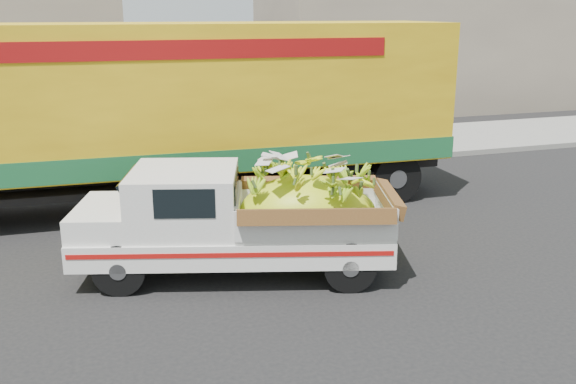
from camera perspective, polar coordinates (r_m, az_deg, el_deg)
name	(u,v)px	position (r m, az deg, el deg)	size (l,w,h in m)	color
ground	(134,287)	(10.08, -13.54, -8.24)	(100.00, 100.00, 0.00)	black
curb	(109,180)	(16.13, -15.66, 1.03)	(60.00, 0.25, 0.15)	gray
sidewalk	(104,162)	(18.17, -16.04, 2.61)	(60.00, 4.00, 0.14)	gray
building_right	(431,36)	(28.64, 12.64, 13.42)	(14.00, 6.00, 6.00)	gray
pickup_truck	(258,218)	(10.04, -2.68, -2.32)	(5.13, 3.05, 1.70)	black
semi_trailer	(169,108)	(13.43, -10.57, 7.37)	(12.03, 2.92, 3.80)	black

